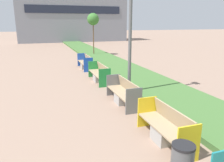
{
  "coord_description": "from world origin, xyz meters",
  "views": [
    {
      "loc": [
        -2.14,
        1.65,
        3.13
      ],
      "look_at": [
        0.9,
        10.6,
        0.6
      ],
      "focal_mm": 35.0,
      "sensor_mm": 36.0,
      "label": 1
    }
  ],
  "objects_px": {
    "bench_green_frame": "(99,75)",
    "bench_grey_frame": "(123,94)",
    "street_lamp_post": "(131,1)",
    "bench_blue_frame": "(85,63)",
    "bench_yellow_frame": "(165,129)",
    "sapling_tree_far": "(93,20)"
  },
  "relations": [
    {
      "from": "bench_yellow_frame",
      "to": "bench_blue_frame",
      "type": "xyz_separation_m",
      "value": [
        0.0,
        10.3,
        0.01
      ]
    },
    {
      "from": "bench_green_frame",
      "to": "bench_blue_frame",
      "type": "relative_size",
      "value": 1.03
    },
    {
      "from": "bench_grey_frame",
      "to": "bench_blue_frame",
      "type": "relative_size",
      "value": 0.98
    },
    {
      "from": "bench_yellow_frame",
      "to": "bench_grey_frame",
      "type": "xyz_separation_m",
      "value": [
        0.0,
        3.08,
        0.01
      ]
    },
    {
      "from": "bench_blue_frame",
      "to": "street_lamp_post",
      "type": "xyz_separation_m",
      "value": [
        0.61,
        -6.36,
        3.59
      ]
    },
    {
      "from": "bench_green_frame",
      "to": "bench_blue_frame",
      "type": "distance_m",
      "value": 3.66
    },
    {
      "from": "bench_yellow_frame",
      "to": "street_lamp_post",
      "type": "relative_size",
      "value": 0.28
    },
    {
      "from": "sapling_tree_far",
      "to": "bench_grey_frame",
      "type": "bearing_deg",
      "value": -99.14
    },
    {
      "from": "bench_yellow_frame",
      "to": "sapling_tree_far",
      "type": "height_order",
      "value": "sapling_tree_far"
    },
    {
      "from": "bench_green_frame",
      "to": "bench_grey_frame",
      "type": "bearing_deg",
      "value": -90.02
    },
    {
      "from": "bench_yellow_frame",
      "to": "bench_blue_frame",
      "type": "distance_m",
      "value": 10.3
    },
    {
      "from": "sapling_tree_far",
      "to": "bench_green_frame",
      "type": "bearing_deg",
      "value": -102.37
    },
    {
      "from": "street_lamp_post",
      "to": "bench_grey_frame",
      "type": "bearing_deg",
      "value": -125.49
    },
    {
      "from": "bench_blue_frame",
      "to": "sapling_tree_far",
      "type": "bearing_deg",
      "value": 70.66
    },
    {
      "from": "bench_green_frame",
      "to": "sapling_tree_far",
      "type": "distance_m",
      "value": 10.45
    },
    {
      "from": "street_lamp_post",
      "to": "sapling_tree_far",
      "type": "distance_m",
      "value": 12.57
    },
    {
      "from": "bench_yellow_frame",
      "to": "bench_green_frame",
      "type": "relative_size",
      "value": 0.87
    },
    {
      "from": "bench_yellow_frame",
      "to": "bench_blue_frame",
      "type": "relative_size",
      "value": 0.89
    },
    {
      "from": "bench_green_frame",
      "to": "bench_blue_frame",
      "type": "bearing_deg",
      "value": 90.01
    },
    {
      "from": "bench_yellow_frame",
      "to": "bench_green_frame",
      "type": "height_order",
      "value": "same"
    },
    {
      "from": "bench_grey_frame",
      "to": "sapling_tree_far",
      "type": "height_order",
      "value": "sapling_tree_far"
    },
    {
      "from": "bench_yellow_frame",
      "to": "bench_grey_frame",
      "type": "relative_size",
      "value": 0.91
    }
  ]
}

